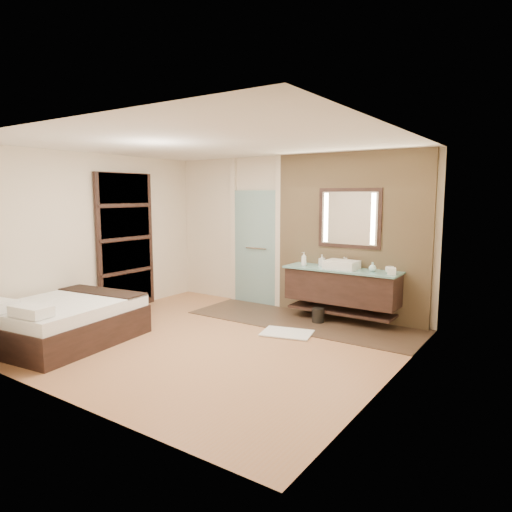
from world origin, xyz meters
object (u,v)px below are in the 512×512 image
Objects in this scene: mirror_unit at (349,218)px; waste_bin at (318,315)px; vanity at (341,286)px; bed at (65,321)px.

mirror_unit reaches higher than waste_bin.
mirror_unit reaches higher than vanity.
mirror_unit is at bearing 43.60° from bed.
bed reaches higher than waste_bin.
vanity is 4.13m from bed.
mirror_unit is 4.51m from bed.
bed is (-2.75, -3.31, -1.36)m from mirror_unit.
mirror_unit is at bearing 61.36° from waste_bin.
mirror_unit is 0.53× the size of bed.
waste_bin is (-0.27, -0.50, -1.53)m from mirror_unit.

